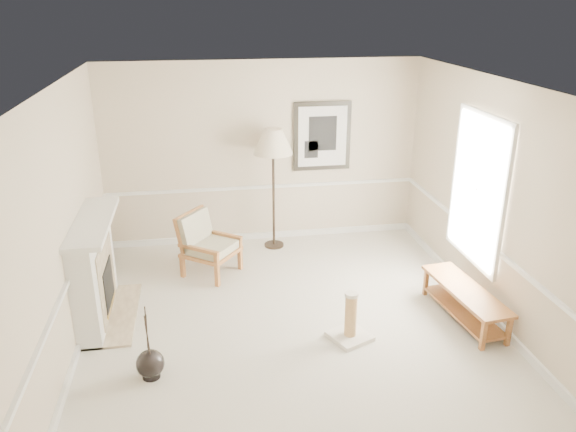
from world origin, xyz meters
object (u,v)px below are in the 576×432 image
object	(u,v)px
floor_vase	(150,364)
floor_lamp	(273,145)
armchair	(205,241)
scratching_post	(350,324)
bench	(465,298)

from	to	relation	value
floor_vase	floor_lamp	distance (m)	3.90
armchair	scratching_post	distance (m)	2.61
armchair	scratching_post	bearing A→B (deg)	-104.50
floor_lamp	bench	distance (m)	3.56
floor_vase	armchair	distance (m)	2.50
floor_lamp	floor_vase	bearing A→B (deg)	-119.21
floor_vase	scratching_post	world-z (taller)	floor_vase
bench	floor_lamp	bearing A→B (deg)	128.51
floor_vase	bench	xyz separation A→B (m)	(3.79, 0.58, 0.12)
armchair	floor_lamp	size ratio (longest dim) A/B	0.51
bench	armchair	bearing A→B (deg)	149.98
armchair	scratching_post	world-z (taller)	armchair
armchair	bench	distance (m)	3.63
floor_lamp	scratching_post	xyz separation A→B (m)	(0.52, -2.77, -1.48)
floor_vase	floor_lamp	world-z (taller)	floor_lamp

